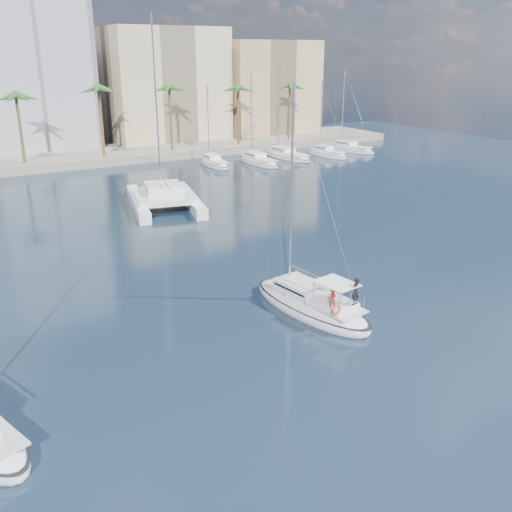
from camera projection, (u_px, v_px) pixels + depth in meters
ground at (265, 312)px, 37.05m from camera, size 160.00×160.00×0.00m
quay at (54, 160)px, 86.20m from camera, size 120.00×14.00×1.20m
building_beige at (164, 88)px, 100.89m from camera, size 20.00×14.00×20.00m
building_tan_right at (266, 90)px, 109.23m from camera, size 18.00×12.00×18.00m
palm_centre at (52, 95)px, 79.69m from camera, size 3.60×3.60×12.30m
palm_right at (260, 88)px, 96.05m from camera, size 3.60×3.60×12.30m
main_sloop at (311, 304)px, 37.04m from camera, size 4.47×10.43×15.01m
catamaran at (164, 196)px, 61.99m from camera, size 9.92×14.96×19.79m
seagull at (294, 298)px, 37.46m from camera, size 1.00×0.43×0.18m
moored_yacht_a at (214, 166)px, 84.69m from camera, size 3.37×9.52×11.90m
moored_yacht_b at (258, 164)px, 86.20m from camera, size 3.32×10.83×13.72m
moored_yacht_c at (287, 158)px, 90.95m from camera, size 3.98×12.33×15.54m
moored_yacht_d at (327, 156)px, 92.46m from camera, size 3.52×9.55×11.90m
moored_yacht_e at (350, 151)px, 97.20m from camera, size 4.61×11.11×13.72m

